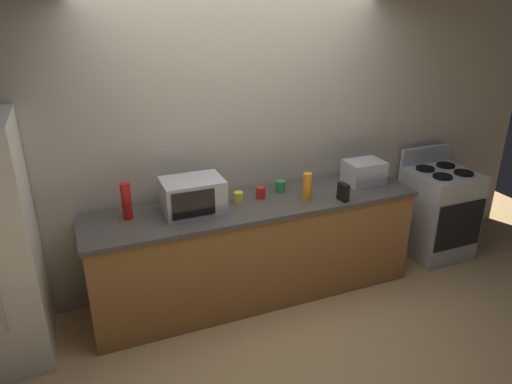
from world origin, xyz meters
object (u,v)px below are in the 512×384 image
(bottle_dish_soap, at_px, (307,187))
(mug_green, at_px, (280,186))
(cordless_phone, at_px, (343,192))
(bottle_hot_sauce, at_px, (127,201))
(toaster_oven, at_px, (364,172))
(mug_yellow, at_px, (238,197))
(mug_red, at_px, (261,193))
(stove_range, at_px, (437,212))
(microwave, at_px, (193,195))

(bottle_dish_soap, bearing_deg, mug_green, 118.54)
(cordless_phone, height_order, mug_green, cordless_phone)
(bottle_dish_soap, bearing_deg, bottle_hot_sauce, 172.06)
(cordless_phone, bearing_deg, bottle_hot_sauce, 163.45)
(toaster_oven, height_order, mug_green, toaster_oven)
(bottle_hot_sauce, xyz_separation_m, mug_green, (1.32, 0.04, -0.10))
(toaster_oven, bearing_deg, bottle_dish_soap, -166.88)
(cordless_phone, distance_m, mug_yellow, 0.88)
(cordless_phone, xyz_separation_m, bottle_dish_soap, (-0.28, 0.13, 0.04))
(bottle_hot_sauce, bearing_deg, mug_green, 1.82)
(cordless_phone, bearing_deg, mug_green, 132.02)
(mug_red, height_order, mug_yellow, mug_red)
(cordless_phone, height_order, bottle_hot_sauce, bottle_hot_sauce)
(bottle_dish_soap, distance_m, bottle_hot_sauce, 1.47)
(bottle_hot_sauce, bearing_deg, bottle_dish_soap, -7.94)
(stove_range, xyz_separation_m, cordless_phone, (-1.30, -0.22, 0.51))
(toaster_oven, bearing_deg, mug_red, 178.58)
(stove_range, distance_m, mug_green, 1.78)
(bottle_dish_soap, bearing_deg, toaster_oven, 13.12)
(toaster_oven, relative_size, cordless_phone, 2.27)
(toaster_oven, bearing_deg, microwave, -179.57)
(cordless_phone, distance_m, bottle_dish_soap, 0.31)
(bottle_dish_soap, bearing_deg, stove_range, 3.49)
(toaster_oven, bearing_deg, mug_yellow, 179.06)
(microwave, height_order, cordless_phone, microwave)
(toaster_oven, distance_m, mug_yellow, 1.22)
(bottle_dish_soap, relative_size, mug_red, 2.37)
(stove_range, bearing_deg, toaster_oven, 176.19)
(mug_green, bearing_deg, bottle_dish_soap, -61.46)
(bottle_hot_sauce, bearing_deg, mug_yellow, -1.67)
(microwave, xyz_separation_m, toaster_oven, (1.62, 0.01, -0.03))
(stove_range, relative_size, bottle_dish_soap, 4.57)
(stove_range, relative_size, mug_green, 10.62)
(bottle_hot_sauce, xyz_separation_m, mug_red, (1.11, -0.02, -0.10))
(mug_yellow, bearing_deg, microwave, -175.36)
(bottle_hot_sauce, relative_size, mug_green, 2.88)
(toaster_oven, bearing_deg, cordless_phone, -144.31)
(bottle_dish_soap, xyz_separation_m, mug_red, (-0.35, 0.18, -0.07))
(mug_yellow, height_order, mug_green, mug_green)
(microwave, height_order, mug_red, microwave)
(stove_range, xyz_separation_m, bottle_dish_soap, (-1.58, -0.10, 0.56))
(mug_red, distance_m, mug_green, 0.22)
(toaster_oven, relative_size, bottle_hot_sauce, 1.16)
(microwave, relative_size, toaster_oven, 1.41)
(bottle_dish_soap, xyz_separation_m, bottle_hot_sauce, (-1.45, 0.20, 0.03))
(cordless_phone, xyz_separation_m, bottle_hot_sauce, (-1.73, 0.33, 0.07))
(bottle_hot_sauce, relative_size, mug_yellow, 3.37)
(microwave, relative_size, mug_red, 4.82)
(toaster_oven, xyz_separation_m, mug_red, (-1.02, 0.03, -0.06))
(microwave, relative_size, mug_green, 4.72)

